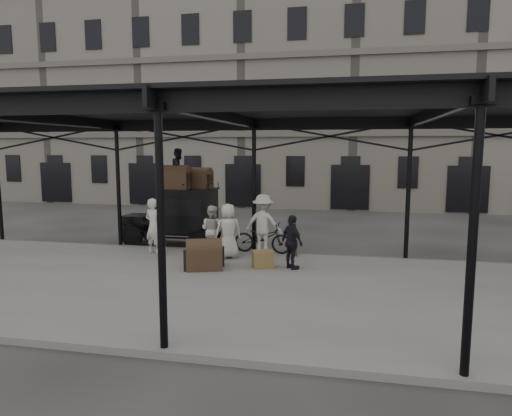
# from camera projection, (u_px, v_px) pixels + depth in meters

# --- Properties ---
(ground) EXTENTS (120.00, 120.00, 0.00)m
(ground) POSITION_uv_depth(u_px,v_px,m) (240.00, 270.00, 13.78)
(ground) COLOR #383533
(ground) RESTS_ON ground
(platform) EXTENTS (28.00, 8.00, 0.15)m
(platform) POSITION_uv_depth(u_px,v_px,m) (222.00, 288.00, 11.83)
(platform) COLOR slate
(platform) RESTS_ON ground
(canopy) EXTENTS (22.50, 9.00, 4.74)m
(canopy) POSITION_uv_depth(u_px,v_px,m) (224.00, 111.00, 11.51)
(canopy) COLOR black
(canopy) RESTS_ON ground
(building_frontage) EXTENTS (64.00, 8.00, 14.00)m
(building_frontage) POSITION_uv_depth(u_px,v_px,m) (303.00, 98.00, 30.35)
(building_frontage) COLOR slate
(building_frontage) RESTS_ON ground
(taxi) EXTENTS (3.65, 1.55, 2.18)m
(taxi) POSITION_uv_depth(u_px,v_px,m) (182.00, 214.00, 17.13)
(taxi) COLOR black
(taxi) RESTS_ON ground
(porter_left) EXTENTS (0.79, 0.65, 1.87)m
(porter_left) POSITION_uv_depth(u_px,v_px,m) (154.00, 226.00, 15.22)
(porter_left) COLOR beige
(porter_left) RESTS_ON platform
(porter_midleft) EXTENTS (0.95, 0.83, 1.64)m
(porter_midleft) POSITION_uv_depth(u_px,v_px,m) (212.00, 230.00, 15.20)
(porter_midleft) COLOR beige
(porter_midleft) RESTS_ON platform
(porter_centre) EXTENTS (1.03, 0.90, 1.77)m
(porter_centre) POSITION_uv_depth(u_px,v_px,m) (228.00, 231.00, 14.61)
(porter_centre) COLOR beige
(porter_centre) RESTS_ON platform
(porter_official) EXTENTS (0.92, 0.95, 1.60)m
(porter_official) POSITION_uv_depth(u_px,v_px,m) (292.00, 242.00, 13.27)
(porter_official) COLOR black
(porter_official) RESTS_ON platform
(porter_right) EXTENTS (1.34, 0.84, 1.99)m
(porter_right) POSITION_uv_depth(u_px,v_px,m) (263.00, 224.00, 15.31)
(porter_right) COLOR beige
(porter_right) RESTS_ON platform
(bicycle) EXTENTS (2.00, 0.80, 1.03)m
(bicycle) POSITION_uv_depth(u_px,v_px,m) (263.00, 238.00, 15.38)
(bicycle) COLOR black
(bicycle) RESTS_ON platform
(porter_roof) EXTENTS (0.69, 0.82, 1.48)m
(porter_roof) POSITION_uv_depth(u_px,v_px,m) (179.00, 169.00, 16.81)
(porter_roof) COLOR black
(porter_roof) RESTS_ON taxi
(steamer_trunk_roof_near) EXTENTS (1.01, 0.64, 0.73)m
(steamer_trunk_roof_near) POSITION_uv_depth(u_px,v_px,m) (176.00, 179.00, 16.73)
(steamer_trunk_roof_near) COLOR #40301D
(steamer_trunk_roof_near) RESTS_ON taxi
(steamer_trunk_roof_far) EXTENTS (0.98, 0.71, 0.65)m
(steamer_trunk_roof_far) POSITION_uv_depth(u_px,v_px,m) (200.00, 179.00, 17.02)
(steamer_trunk_roof_far) COLOR #40301D
(steamer_trunk_roof_far) RESTS_ON taxi
(steamer_trunk_platform) EXTENTS (1.18, 0.93, 0.76)m
(steamer_trunk_platform) POSITION_uv_depth(u_px,v_px,m) (204.00, 257.00, 13.29)
(steamer_trunk_platform) COLOR #40301D
(steamer_trunk_platform) RESTS_ON platform
(wicker_hamper) EXTENTS (0.73, 0.64, 0.50)m
(wicker_hamper) POSITION_uv_depth(u_px,v_px,m) (263.00, 259.00, 13.52)
(wicker_hamper) COLOR olive
(wicker_hamper) RESTS_ON platform
(suitcase_upright) EXTENTS (0.25, 0.62, 0.45)m
(suitcase_upright) POSITION_uv_depth(u_px,v_px,m) (294.00, 248.00, 15.20)
(suitcase_upright) COLOR #40301D
(suitcase_upright) RESTS_ON platform
(suitcase_flat) EXTENTS (0.60, 0.42, 0.40)m
(suitcase_flat) POSITION_uv_depth(u_px,v_px,m) (214.00, 259.00, 13.78)
(suitcase_flat) COLOR #40301D
(suitcase_flat) RESTS_ON platform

